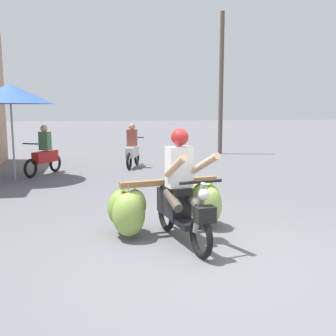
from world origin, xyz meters
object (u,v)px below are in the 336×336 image
Objects in this scene: motorbike_distant_ahead_left at (45,155)px; motorbike_distant_ahead_right at (132,150)px; motorbike_main_loaded at (169,202)px; market_umbrella_near_shop at (10,94)px; utility_pole at (221,84)px.

motorbike_distant_ahead_left is 2.72m from motorbike_distant_ahead_right.
market_umbrella_near_shop is (-3.10, 5.08, 1.75)m from motorbike_main_loaded.
motorbike_distant_ahead_right is 4.02m from market_umbrella_near_shop.
motorbike_distant_ahead_right is (0.14, 6.78, 0.09)m from motorbike_main_loaded.
motorbike_main_loaded reaches higher than motorbike_distant_ahead_left.
motorbike_main_loaded is 1.35× the size of motorbike_distant_ahead_left.
motorbike_main_loaded is 1.25× the size of motorbike_distant_ahead_right.
motorbike_main_loaded is 6.78m from motorbike_distant_ahead_right.
utility_pole is (4.11, 9.96, 2.37)m from motorbike_main_loaded.
utility_pole is (7.21, 4.88, 0.62)m from market_umbrella_near_shop.
market_umbrella_near_shop is 0.44× the size of utility_pole.
motorbike_distant_ahead_right is 0.63× the size of market_umbrella_near_shop.
motorbike_distant_ahead_left and motorbike_distant_ahead_right have the same top height.
motorbike_distant_ahead_left is at bearing 51.69° from market_umbrella_near_shop.
utility_pole reaches higher than motorbike_main_loaded.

